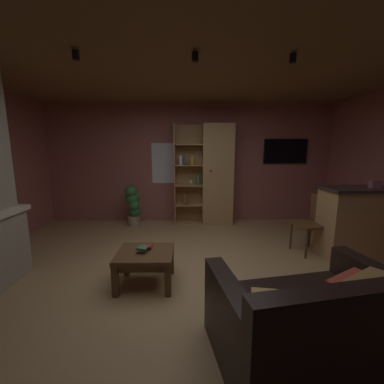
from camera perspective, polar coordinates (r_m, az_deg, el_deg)
floor at (r=3.28m, az=0.14°, el=-19.83°), size 6.33×5.27×0.02m
wall_back at (r=5.52m, az=-0.43°, el=6.72°), size 6.45×0.06×2.62m
ceiling at (r=3.03m, az=0.16°, el=29.54°), size 6.33×5.27×0.02m
window_pane_back at (r=5.50m, az=-5.63°, el=6.76°), size 0.73×0.01×0.89m
bookshelf_cabinet at (r=5.30m, az=5.08°, el=3.94°), size 1.26×0.41×2.16m
kitchen_bar_counter at (r=4.55m, az=36.84°, el=-5.82°), size 1.52×0.59×1.08m
tissue_box at (r=4.34m, az=37.15°, el=1.46°), size 0.14×0.14×0.11m
leather_couch at (r=2.29m, az=26.85°, el=-26.40°), size 1.59×1.19×0.84m
coffee_table at (r=3.07m, az=-10.98°, el=-15.11°), size 0.66×0.58×0.42m
table_book_0 at (r=3.04m, az=-11.84°, el=-13.28°), size 0.11×0.10×0.03m
table_book_1 at (r=3.07m, az=-10.56°, el=-12.47°), size 0.13×0.10×0.02m
table_book_2 at (r=2.98m, az=-11.62°, el=-12.78°), size 0.14×0.13×0.02m
dining_chair at (r=4.29m, az=26.82°, el=-5.89°), size 0.51×0.51×0.92m
potted_floor_plant at (r=5.32m, az=-13.77°, el=-2.75°), size 0.31×0.33×0.88m
wall_mounted_tv at (r=5.87m, az=21.14°, el=8.95°), size 0.96×0.06×0.54m
track_light_spot_1 at (r=3.02m, az=-25.72°, el=27.06°), size 0.07×0.07×0.09m
track_light_spot_2 at (r=2.83m, az=0.72°, el=29.26°), size 0.07×0.07×0.09m
track_light_spot_3 at (r=3.05m, az=22.68°, el=27.09°), size 0.07×0.07×0.09m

